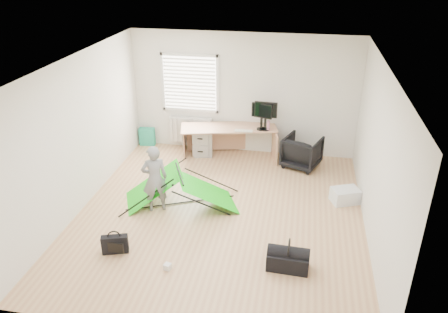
% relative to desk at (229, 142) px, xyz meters
% --- Properties ---
extents(ground, '(5.50, 5.50, 0.00)m').
position_rel_desk_xyz_m(ground, '(0.26, -2.37, -0.36)').
color(ground, tan).
rests_on(ground, ground).
extents(back_wall, '(5.00, 0.02, 2.70)m').
position_rel_desk_xyz_m(back_wall, '(0.26, 0.38, 0.99)').
color(back_wall, silver).
rests_on(back_wall, ground).
extents(window, '(1.20, 0.06, 1.20)m').
position_rel_desk_xyz_m(window, '(-0.94, 0.34, 1.19)').
color(window, silver).
rests_on(window, back_wall).
extents(radiator, '(1.00, 0.12, 0.60)m').
position_rel_desk_xyz_m(radiator, '(-0.94, 0.30, 0.09)').
color(radiator, silver).
rests_on(radiator, back_wall).
extents(desk, '(2.19, 1.14, 0.71)m').
position_rel_desk_xyz_m(desk, '(0.00, 0.00, 0.00)').
color(desk, tan).
rests_on(desk, ground).
extents(filing_cabinet, '(0.51, 0.62, 0.64)m').
position_rel_desk_xyz_m(filing_cabinet, '(-0.60, 0.06, -0.04)').
color(filing_cabinet, '#A4A6AA').
rests_on(filing_cabinet, ground).
extents(monitor_left, '(0.47, 0.22, 0.44)m').
position_rel_desk_xyz_m(monitor_left, '(0.72, -0.02, 0.57)').
color(monitor_left, black).
rests_on(monitor_left, desk).
extents(monitor_right, '(0.49, 0.14, 0.47)m').
position_rel_desk_xyz_m(monitor_right, '(0.80, -0.01, 0.59)').
color(monitor_right, black).
rests_on(monitor_right, desk).
extents(keyboard, '(0.39, 0.14, 0.02)m').
position_rel_desk_xyz_m(keyboard, '(0.36, -0.19, 0.37)').
color(keyboard, beige).
rests_on(keyboard, desk).
extents(thermos, '(0.07, 0.07, 0.22)m').
position_rel_desk_xyz_m(thermos, '(0.87, -0.05, 0.47)').
color(thermos, '#B46485').
rests_on(thermos, desk).
extents(office_chair, '(0.94, 0.95, 0.67)m').
position_rel_desk_xyz_m(office_chair, '(1.63, -0.20, -0.02)').
color(office_chair, black).
rests_on(office_chair, ground).
extents(person, '(0.54, 0.47, 1.26)m').
position_rel_desk_xyz_m(person, '(-0.90, -2.42, 0.27)').
color(person, gray).
rests_on(person, ground).
extents(kite, '(2.21, 1.65, 0.63)m').
position_rel_desk_xyz_m(kite, '(-0.52, -2.15, -0.04)').
color(kite, '#15C312').
rests_on(kite, ground).
extents(storage_crate, '(0.58, 0.50, 0.27)m').
position_rel_desk_xyz_m(storage_crate, '(2.47, -1.54, -0.22)').
color(storage_crate, silver).
rests_on(storage_crate, ground).
extents(tote_bag, '(0.37, 0.19, 0.43)m').
position_rel_desk_xyz_m(tote_bag, '(-2.01, 0.25, -0.14)').
color(tote_bag, '#23A782').
rests_on(tote_bag, ground).
extents(laptop_bag, '(0.42, 0.24, 0.30)m').
position_rel_desk_xyz_m(laptop_bag, '(-1.14, -3.72, -0.21)').
color(laptop_bag, black).
rests_on(laptop_bag, ground).
extents(white_box, '(0.12, 0.12, 0.10)m').
position_rel_desk_xyz_m(white_box, '(-0.22, -3.95, -0.31)').
color(white_box, silver).
rests_on(white_box, ground).
extents(duffel_bag, '(0.63, 0.34, 0.27)m').
position_rel_desk_xyz_m(duffel_bag, '(1.52, -3.60, -0.22)').
color(duffel_bag, black).
rests_on(duffel_bag, ground).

